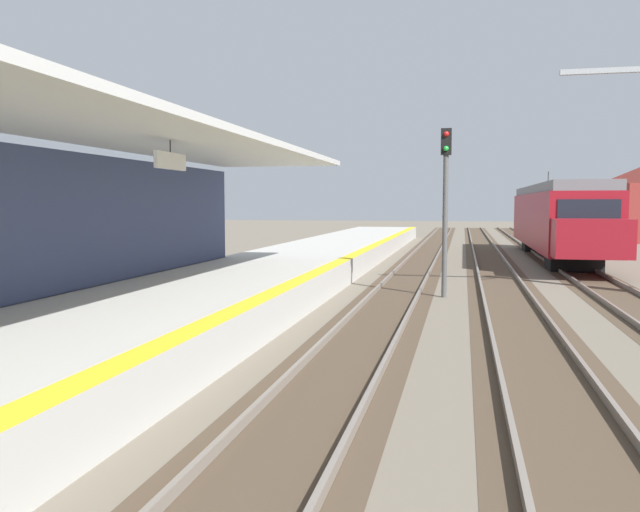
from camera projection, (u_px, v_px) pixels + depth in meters
station_platform at (213, 297)px, 17.10m from camera, size 5.00×80.00×0.91m
station_building_with_canopy at (24, 217)px, 12.39m from camera, size 4.85×24.00×4.43m
track_pair_nearest_platform at (395, 296)px, 20.08m from camera, size 2.34×120.00×0.16m
track_pair_middle at (508, 299)px, 19.34m from camera, size 2.34×120.00×0.16m
track_pair_far_side at (630, 303)px, 18.61m from camera, size 2.34×120.00×0.16m
approaching_train at (557, 218)px, 33.47m from camera, size 2.93×19.60×4.76m
rail_signal_post at (445, 194)px, 19.85m from camera, size 0.32×0.34×5.20m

